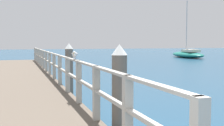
# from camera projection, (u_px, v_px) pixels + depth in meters

# --- Properties ---
(pier_deck) EXTENTS (2.78, 23.86, 0.44)m
(pier_deck) POSITION_uv_depth(u_px,v_px,m) (20.00, 81.00, 12.49)
(pier_deck) COLOR brown
(pier_deck) RESTS_ON ground_plane
(pier_railing) EXTENTS (0.12, 22.38, 1.03)m
(pier_railing) POSITION_uv_depth(u_px,v_px,m) (50.00, 61.00, 12.85)
(pier_railing) COLOR #B2ADA3
(pier_railing) RESTS_ON pier_deck
(dock_piling_near) EXTENTS (0.29, 0.29, 1.87)m
(dock_piling_near) POSITION_uv_depth(u_px,v_px,m) (119.00, 94.00, 5.25)
(dock_piling_near) COLOR #6B6056
(dock_piling_near) RESTS_ON ground_plane
(dock_piling_far) EXTENTS (0.29, 0.29, 1.87)m
(dock_piling_far) POSITION_uv_depth(u_px,v_px,m) (69.00, 69.00, 10.27)
(dock_piling_far) COLOR #6B6056
(dock_piling_far) RESTS_ON ground_plane
(seagull_foreground) EXTENTS (0.23, 0.47, 0.21)m
(seagull_foreground) POSITION_uv_depth(u_px,v_px,m) (75.00, 54.00, 7.23)
(seagull_foreground) COLOR white
(seagull_foreground) RESTS_ON pier_railing
(boat_2) EXTENTS (3.21, 7.22, 7.07)m
(boat_2) POSITION_uv_depth(u_px,v_px,m) (188.00, 54.00, 35.25)
(boat_2) COLOR #197266
(boat_2) RESTS_ON ground_plane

